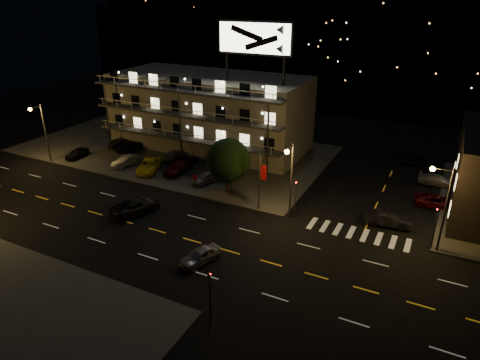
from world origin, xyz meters
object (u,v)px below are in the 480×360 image
at_px(road_car_east, 200,256).
at_px(road_car_west, 136,206).
at_px(lot_car_2, 149,166).
at_px(lot_car_7, 176,155).
at_px(tree, 228,161).
at_px(lot_car_4, 206,178).
at_px(side_car_0, 388,219).

distance_m(road_car_east, road_car_west, 11.77).
height_order(lot_car_2, lot_car_7, lot_car_2).
distance_m(lot_car_7, road_car_east, 24.91).
bearing_deg(road_car_west, road_car_east, 176.54).
distance_m(tree, lot_car_7, 13.40).
bearing_deg(lot_car_4, road_car_west, -85.19).
distance_m(lot_car_4, side_car_0, 21.26).
bearing_deg(lot_car_2, lot_car_4, -22.22).
height_order(lot_car_2, road_car_west, lot_car_2).
relative_size(side_car_0, road_car_east, 1.16).
bearing_deg(road_car_east, side_car_0, 64.72).
bearing_deg(lot_car_2, lot_car_7, 60.12).
relative_size(lot_car_7, side_car_0, 0.95).
distance_m(lot_car_2, road_car_east, 21.72).
relative_size(tree, lot_car_2, 1.24).
relative_size(lot_car_2, side_car_0, 1.16).
bearing_deg(road_car_east, road_car_west, 175.27).
bearing_deg(lot_car_7, road_car_west, 113.73).
height_order(lot_car_7, side_car_0, side_car_0).
xyz_separation_m(lot_car_7, side_car_0, (29.01, -5.64, -0.03)).
height_order(lot_car_7, road_car_east, lot_car_7).
xyz_separation_m(lot_car_2, road_car_east, (16.41, -14.23, -0.21)).
xyz_separation_m(lot_car_4, side_car_0, (21.25, -0.67, -0.05)).
bearing_deg(lot_car_4, lot_car_2, -158.52).
relative_size(road_car_east, road_car_west, 0.72).
xyz_separation_m(side_car_0, road_car_east, (-13.23, -13.64, -0.08)).
xyz_separation_m(lot_car_2, side_car_0, (29.64, -0.59, -0.13)).
xyz_separation_m(tree, side_car_0, (17.55, 0.53, -3.23)).
bearing_deg(tree, road_car_west, -127.58).
distance_m(tree, road_car_west, 11.08).
relative_size(tree, lot_car_4, 1.72).
bearing_deg(road_car_west, lot_car_4, -86.00).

